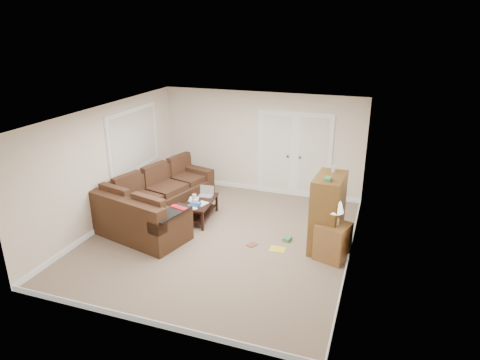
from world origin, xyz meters
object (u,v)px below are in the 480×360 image
at_px(side_cabinet, 333,238).
at_px(sectional_sofa, 154,204).
at_px(tv_armoire, 327,213).
at_px(coffee_table, 200,209).

bearing_deg(side_cabinet, sectional_sofa, -167.94).
bearing_deg(sectional_sofa, tv_armoire, 13.76).
xyz_separation_m(tv_armoire, side_cabinet, (0.17, -0.33, -0.33)).
relative_size(tv_armoire, side_cabinet, 1.40).
bearing_deg(side_cabinet, tv_armoire, 134.94).
xyz_separation_m(sectional_sofa, side_cabinet, (3.85, -0.36, 0.04)).
height_order(sectional_sofa, tv_armoire, tv_armoire).
relative_size(sectional_sofa, coffee_table, 3.02).
bearing_deg(coffee_table, sectional_sofa, -164.05).
relative_size(coffee_table, tv_armoire, 0.71).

